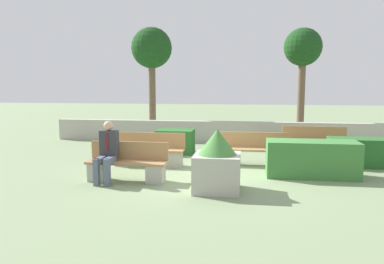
% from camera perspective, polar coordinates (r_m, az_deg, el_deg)
% --- Properties ---
extents(ground_plane, '(60.00, 60.00, 0.00)m').
position_cam_1_polar(ground_plane, '(9.12, 2.78, -6.08)').
color(ground_plane, gray).
extents(perimeter_wall, '(12.45, 0.30, 0.77)m').
position_cam_1_polar(perimeter_wall, '(13.59, 4.65, 0.01)').
color(perimeter_wall, '#ADA89E').
rests_on(perimeter_wall, ground_plane).
extents(bench_front, '(1.76, 0.48, 0.84)m').
position_cam_1_polar(bench_front, '(8.34, -9.86, -5.20)').
color(bench_front, '#A37A4C').
rests_on(bench_front, ground_plane).
extents(bench_left_side, '(1.88, 0.49, 0.84)m').
position_cam_1_polar(bench_left_side, '(11.73, 18.22, -1.81)').
color(bench_left_side, '#A37A4C').
rests_on(bench_left_side, ground_plane).
extents(bench_right_side, '(1.83, 0.48, 0.84)m').
position_cam_1_polar(bench_right_side, '(9.81, -6.52, -3.24)').
color(bench_right_side, '#A37A4C').
rests_on(bench_right_side, ground_plane).
extents(bench_back, '(1.88, 0.48, 0.84)m').
position_cam_1_polar(bench_back, '(9.95, 9.03, -3.12)').
color(bench_back, '#A37A4C').
rests_on(bench_back, ground_plane).
extents(person_seated_man, '(0.38, 0.64, 1.32)m').
position_cam_1_polar(person_seated_man, '(8.27, -12.79, -2.53)').
color(person_seated_man, '#515B70').
rests_on(person_seated_man, ground_plane).
extents(hedge_block_near_left, '(1.11, 0.81, 0.72)m').
position_cam_1_polar(hedge_block_near_left, '(11.51, -2.53, -1.43)').
color(hedge_block_near_left, '#286028').
rests_on(hedge_block_near_left, ground_plane).
extents(hedge_block_near_right, '(2.04, 0.80, 0.83)m').
position_cam_1_polar(hedge_block_near_right, '(9.01, 17.78, -3.91)').
color(hedge_block_near_right, '#3D7A38').
rests_on(hedge_block_near_right, ground_plane).
extents(hedge_block_mid_left, '(1.82, 0.74, 0.73)m').
position_cam_1_polar(hedge_block_mid_left, '(10.63, 24.93, -2.83)').
color(hedge_block_mid_left, '#286028').
rests_on(hedge_block_mid_left, ground_plane).
extents(planter_corner_left, '(0.91, 0.91, 1.24)m').
position_cam_1_polar(planter_corner_left, '(7.44, 3.86, -4.65)').
color(planter_corner_left, '#ADA89E').
rests_on(planter_corner_left, ground_plane).
extents(tree_leftmost, '(1.66, 1.66, 4.40)m').
position_cam_1_polar(tree_leftmost, '(15.69, -6.17, 12.26)').
color(tree_leftmost, brown).
rests_on(tree_leftmost, ground_plane).
extents(tree_center_left, '(1.40, 1.40, 4.17)m').
position_cam_1_polar(tree_center_left, '(14.75, 16.52, 11.76)').
color(tree_center_left, brown).
rests_on(tree_center_left, ground_plane).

